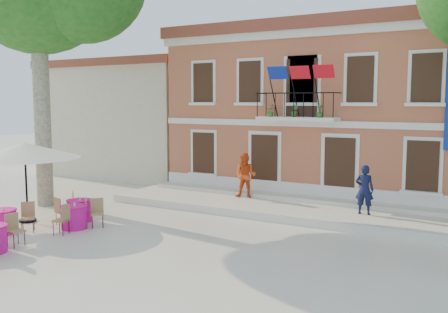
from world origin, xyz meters
TOP-DOWN VIEW (x-y plane):
  - ground at (0.00, 0.00)m, footprint 90.00×90.00m
  - main_building at (2.00, 9.99)m, footprint 13.50×9.59m
  - neighbor_west at (-9.50, 11.00)m, footprint 9.40×9.40m
  - terrace at (2.00, 4.40)m, footprint 14.00×3.40m
  - patio_umbrella at (-5.23, -1.41)m, footprint 3.72×3.72m
  - pedestrian_navy at (5.00, 4.28)m, footprint 0.65×0.45m
  - pedestrian_orange at (0.09, 4.86)m, footprint 0.99×0.83m
  - cafe_table_0 at (-4.59, -2.86)m, footprint 1.80×1.82m
  - cafe_table_3 at (-3.09, -1.29)m, footprint 1.81×1.81m
  - cafe_table_4 at (-3.67, -0.49)m, footprint 1.71×1.60m

SIDE VIEW (x-z plane):
  - ground at x=0.00m, z-range 0.00..0.00m
  - terrace at x=2.00m, z-range 0.00..0.30m
  - cafe_table_4 at x=-3.67m, z-range -0.05..0.90m
  - cafe_table_0 at x=-4.59m, z-range -0.05..0.90m
  - cafe_table_3 at x=-3.09m, z-range -0.05..0.90m
  - pedestrian_navy at x=5.00m, z-range 0.30..2.02m
  - pedestrian_orange at x=0.09m, z-range 0.30..2.12m
  - patio_umbrella at x=-5.23m, z-range 1.10..3.87m
  - neighbor_west at x=-9.50m, z-range 0.02..6.42m
  - main_building at x=2.00m, z-range 0.03..7.53m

